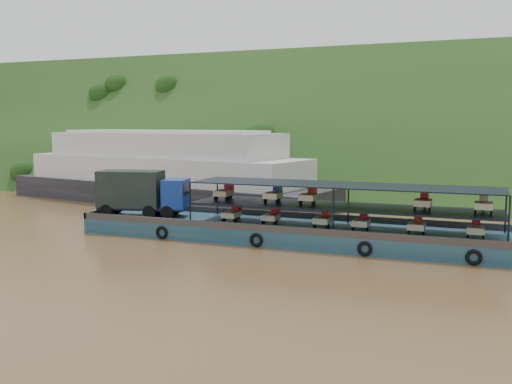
% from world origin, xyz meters
% --- Properties ---
extents(ground, '(160.00, 160.00, 0.00)m').
position_xyz_m(ground, '(0.00, 0.00, 0.00)').
color(ground, brown).
rests_on(ground, ground).
extents(hillside, '(140.00, 39.60, 39.60)m').
position_xyz_m(hillside, '(0.00, 36.00, 0.00)').
color(hillside, '#1C3714').
rests_on(hillside, ground).
extents(cargo_barge, '(35.09, 7.18, 5.08)m').
position_xyz_m(cargo_barge, '(1.01, -0.75, 1.27)').
color(cargo_barge, '#15354C').
rests_on(cargo_barge, ground).
extents(passenger_ferry, '(42.56, 18.19, 8.37)m').
position_xyz_m(passenger_ferry, '(-18.26, 14.94, 3.63)').
color(passenger_ferry, black).
rests_on(passenger_ferry, ground).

